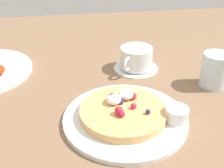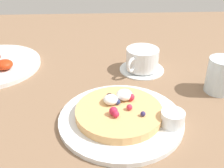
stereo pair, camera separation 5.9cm
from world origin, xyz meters
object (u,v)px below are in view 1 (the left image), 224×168
syrup_ramekin (177,114)px  pancake_plate (125,118)px  coffee_cup (136,57)px  water_glass (215,70)px  coffee_saucer (136,68)px

syrup_ramekin → pancake_plate: bearing=163.8°
syrup_ramekin → coffee_cup: coffee_cup is taller
pancake_plate → syrup_ramekin: (10.00, -2.90, 2.08)cm
syrup_ramekin → water_glass: (14.78, 13.76, 1.72)cm
water_glass → syrup_ramekin: bearing=-137.0°
pancake_plate → syrup_ramekin: 10.62cm
coffee_cup → water_glass: (17.31, -11.80, 0.69)cm
pancake_plate → water_glass: water_glass is taller
syrup_ramekin → water_glass: size_ratio=0.55×
water_glass → coffee_saucer: bearing=145.3°
syrup_ramekin → coffee_saucer: size_ratio=0.38×
syrup_ramekin → coffee_saucer: bearing=95.4°
coffee_saucer → water_glass: water_glass is taller
pancake_plate → syrup_ramekin: bearing=-16.2°
syrup_ramekin → water_glass: 20.27cm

